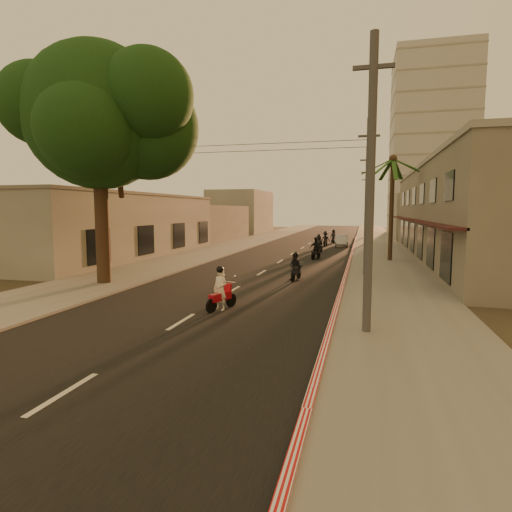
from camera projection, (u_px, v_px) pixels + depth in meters
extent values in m
plane|color=#383023|center=(219.00, 299.00, 18.63)|extent=(160.00, 160.00, 0.00)
cube|color=black|center=(293.00, 254.00, 37.91)|extent=(10.00, 140.00, 0.02)
cube|color=slate|center=(381.00, 255.00, 36.08)|extent=(5.00, 140.00, 0.12)
cube|color=slate|center=(213.00, 251.00, 39.73)|extent=(5.00, 140.00, 0.12)
cube|color=red|center=(350.00, 261.00, 31.84)|extent=(0.20, 60.00, 0.20)
cube|color=gray|center=(473.00, 215.00, 32.21)|extent=(8.00, 34.00, 7.00)
cube|color=#9F9C90|center=(475.00, 166.00, 31.82)|extent=(8.20, 34.20, 0.30)
cube|color=#3A1717|center=(412.00, 220.00, 33.30)|extent=(0.80, 34.00, 0.12)
cube|color=#9F9C90|center=(114.00, 227.00, 35.27)|extent=(8.00, 24.00, 5.00)
cube|color=gray|center=(113.00, 195.00, 34.99)|extent=(8.20, 24.20, 0.20)
cube|color=#B7B5B2|center=(431.00, 145.00, 67.23)|extent=(12.00, 12.00, 28.00)
cylinder|color=black|center=(102.00, 227.00, 21.94)|extent=(0.70, 0.70, 6.00)
cylinder|color=black|center=(118.00, 168.00, 21.81)|extent=(1.22, 2.17, 3.04)
cylinder|color=black|center=(86.00, 163.00, 21.46)|extent=(1.31, 1.49, 2.73)
sphere|color=black|center=(98.00, 117.00, 21.35)|extent=(7.20, 7.20, 7.20)
sphere|color=black|center=(148.00, 129.00, 21.84)|extent=(5.20, 5.20, 5.20)
sphere|color=black|center=(77.00, 128.00, 22.59)|extent=(4.80, 4.80, 4.80)
sphere|color=black|center=(87.00, 128.00, 19.57)|extent=(4.60, 4.60, 4.60)
sphere|color=black|center=(147.00, 96.00, 20.07)|extent=(4.40, 4.40, 4.40)
sphere|color=black|center=(39.00, 104.00, 20.73)|extent=(4.00, 4.00, 4.00)
sphere|color=black|center=(143.00, 104.00, 23.26)|extent=(4.40, 4.40, 4.40)
cylinder|color=black|center=(391.00, 211.00, 31.71)|extent=(0.32, 0.32, 7.60)
sphere|color=black|center=(393.00, 159.00, 31.30)|extent=(0.60, 0.60, 0.60)
cylinder|color=#38383A|center=(370.00, 188.00, 12.79)|extent=(0.26, 0.26, 9.00)
cube|color=#38383A|center=(374.00, 67.00, 12.41)|extent=(1.20, 0.12, 0.12)
cylinder|color=#38383A|center=(367.00, 199.00, 24.36)|extent=(0.26, 0.26, 9.00)
cube|color=#38383A|center=(369.00, 136.00, 23.98)|extent=(1.20, 0.12, 0.12)
cylinder|color=#38383A|center=(366.00, 202.00, 35.93)|extent=(0.26, 0.26, 9.00)
cube|color=#38383A|center=(368.00, 160.00, 35.55)|extent=(1.20, 0.12, 0.12)
cylinder|color=#38383A|center=(366.00, 204.00, 47.49)|extent=(0.26, 0.26, 9.00)
cube|color=#38383A|center=(367.00, 172.00, 47.12)|extent=(1.20, 0.12, 0.12)
cylinder|color=#38383A|center=(366.00, 205.00, 59.06)|extent=(0.26, 0.26, 9.00)
cube|color=#38383A|center=(366.00, 180.00, 58.69)|extent=(1.20, 0.12, 0.12)
cube|color=#9F9C90|center=(424.00, 216.00, 58.29)|extent=(8.00, 14.00, 6.00)
cube|color=#9F9C90|center=(202.00, 223.00, 54.58)|extent=(8.00, 14.00, 4.40)
cube|color=#9F9C90|center=(241.00, 212.00, 71.79)|extent=(8.00, 14.00, 7.00)
cylinder|color=black|center=(231.00, 300.00, 17.06)|extent=(0.28, 0.55, 0.55)
cylinder|color=black|center=(211.00, 306.00, 16.05)|extent=(0.28, 0.55, 0.55)
cube|color=#A70C1A|center=(220.00, 297.00, 16.47)|extent=(0.62, 1.10, 0.29)
cube|color=#A70C1A|center=(228.00, 291.00, 16.85)|extent=(0.31, 0.19, 0.59)
cylinder|color=silver|center=(230.00, 282.00, 16.91)|extent=(0.52, 0.22, 0.04)
imported|color=silver|center=(220.00, 289.00, 16.44)|extent=(0.85, 0.78, 1.64)
sphere|color=black|center=(220.00, 269.00, 16.35)|extent=(0.29, 0.29, 0.29)
sphere|color=silver|center=(224.00, 275.00, 17.02)|extent=(0.12, 0.12, 0.12)
sphere|color=silver|center=(235.00, 276.00, 16.72)|extent=(0.12, 0.12, 0.12)
cylinder|color=black|center=(299.00, 275.00, 23.98)|extent=(0.16, 0.51, 0.51)
cylinder|color=black|center=(293.00, 277.00, 22.94)|extent=(0.16, 0.51, 0.51)
cube|color=black|center=(296.00, 272.00, 23.37)|extent=(0.38, 1.02, 0.27)
cube|color=black|center=(298.00, 268.00, 23.78)|extent=(0.28, 0.13, 0.54)
cylinder|color=silver|center=(299.00, 262.00, 23.84)|extent=(0.50, 0.10, 0.04)
imported|color=black|center=(296.00, 267.00, 23.34)|extent=(0.89, 0.77, 1.52)
sphere|color=black|center=(296.00, 254.00, 23.27)|extent=(0.27, 0.27, 0.27)
cylinder|color=black|center=(319.00, 255.00, 34.23)|extent=(0.23, 0.57, 0.56)
cylinder|color=black|center=(313.00, 256.00, 33.14)|extent=(0.23, 0.57, 0.56)
cube|color=black|center=(316.00, 252.00, 33.59)|extent=(0.54, 1.13, 0.30)
cube|color=black|center=(318.00, 250.00, 34.01)|extent=(0.31, 0.17, 0.60)
cylinder|color=silver|center=(318.00, 245.00, 34.08)|extent=(0.54, 0.17, 0.04)
imported|color=black|center=(316.00, 249.00, 33.56)|extent=(1.18, 0.88, 1.67)
sphere|color=black|center=(316.00, 239.00, 33.48)|extent=(0.30, 0.30, 0.30)
cylinder|color=black|center=(321.00, 249.00, 39.79)|extent=(0.22, 0.54, 0.53)
cylinder|color=black|center=(317.00, 250.00, 38.76)|extent=(0.22, 0.54, 0.53)
cube|color=black|center=(319.00, 247.00, 39.19)|extent=(0.51, 1.07, 0.28)
cube|color=black|center=(321.00, 245.00, 39.59)|extent=(0.30, 0.16, 0.57)
cylinder|color=silver|center=(321.00, 241.00, 39.65)|extent=(0.51, 0.17, 0.04)
imported|color=black|center=(319.00, 244.00, 39.16)|extent=(1.02, 0.87, 1.59)
sphere|color=black|center=(319.00, 236.00, 39.08)|extent=(0.28, 0.28, 0.28)
cylinder|color=black|center=(326.00, 244.00, 45.98)|extent=(0.15, 0.53, 0.52)
cylinder|color=black|center=(324.00, 244.00, 44.90)|extent=(0.15, 0.53, 0.52)
cube|color=black|center=(325.00, 242.00, 45.35)|extent=(0.37, 1.04, 0.28)
cube|color=black|center=(326.00, 240.00, 45.77)|extent=(0.29, 0.12, 0.56)
cylinder|color=silver|center=(326.00, 237.00, 45.84)|extent=(0.51, 0.09, 0.04)
imported|color=black|center=(325.00, 239.00, 45.32)|extent=(1.13, 0.80, 1.56)
sphere|color=black|center=(325.00, 232.00, 45.24)|extent=(0.28, 0.28, 0.28)
imported|color=#A0A3A8|center=(342.00, 241.00, 44.98)|extent=(1.71, 3.99, 1.27)
cylinder|color=black|center=(333.00, 241.00, 50.61)|extent=(0.15, 0.52, 0.51)
cylinder|color=black|center=(334.00, 241.00, 49.49)|extent=(0.15, 0.52, 0.51)
cube|color=black|center=(333.00, 239.00, 49.96)|extent=(0.37, 1.03, 0.28)
cube|color=black|center=(333.00, 237.00, 50.39)|extent=(0.28, 0.12, 0.55)
cylinder|color=silver|center=(333.00, 235.00, 50.47)|extent=(0.51, 0.10, 0.04)
imported|color=black|center=(333.00, 237.00, 49.93)|extent=(0.86, 0.66, 1.54)
sphere|color=black|center=(334.00, 230.00, 49.85)|extent=(0.28, 0.28, 0.28)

